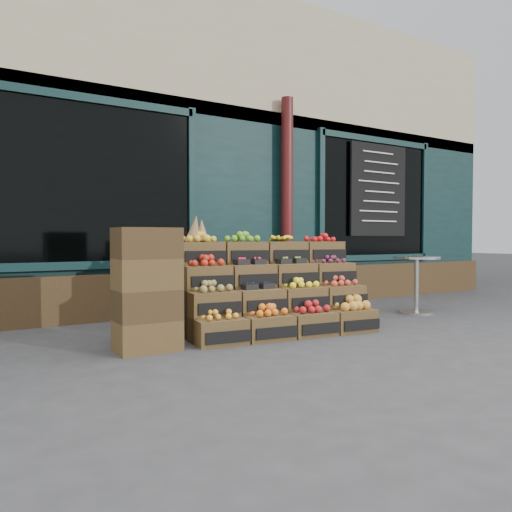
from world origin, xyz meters
TOP-DOWN VIEW (x-y plane):
  - ground at (0.00, 0.00)m, footprint 60.00×60.00m
  - shop_facade at (0.00, 5.11)m, footprint 12.00×6.24m
  - crate_display at (-0.12, 0.50)m, footprint 2.19×1.25m
  - spare_crates at (-1.67, 0.26)m, footprint 0.58×0.41m
  - bistro_table at (2.35, 0.53)m, footprint 0.64×0.64m
  - shopkeeper at (-1.23, 2.83)m, footprint 0.66×0.44m

SIDE VIEW (x-z plane):
  - ground at x=0.00m, z-range 0.00..0.00m
  - crate_display at x=-0.12m, z-range -0.25..1.06m
  - bistro_table at x=2.35m, z-range 0.10..0.90m
  - spare_crates at x=-1.67m, z-range 0.00..1.15m
  - shopkeeper at x=-1.23m, z-range 0.00..1.80m
  - shop_facade at x=0.00m, z-range 0.00..4.80m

